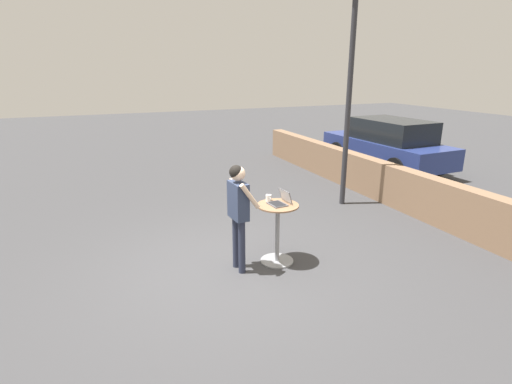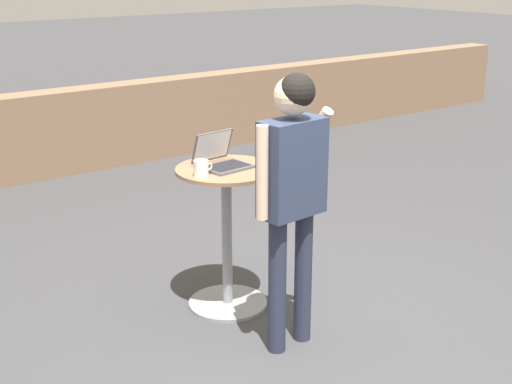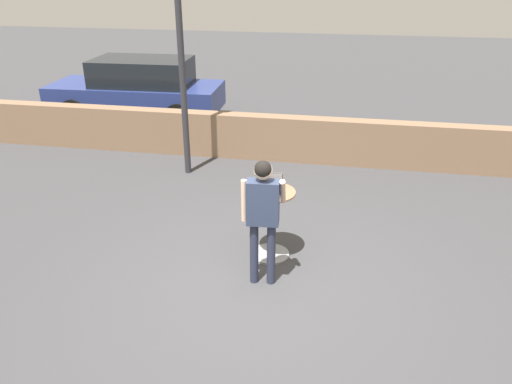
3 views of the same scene
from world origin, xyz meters
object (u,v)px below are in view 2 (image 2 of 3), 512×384
(laptop, at_px, (222,159))
(standing_person, at_px, (292,178))
(coffee_mug, at_px, (201,168))
(cafe_table, at_px, (227,228))

(laptop, height_order, standing_person, standing_person)
(coffee_mug, bearing_deg, laptop, 24.33)
(coffee_mug, height_order, standing_person, standing_person)
(cafe_table, distance_m, laptop, 0.47)
(coffee_mug, bearing_deg, cafe_table, 14.14)
(coffee_mug, bearing_deg, standing_person, -69.14)
(cafe_table, bearing_deg, coffee_mug, -165.86)
(coffee_mug, xyz_separation_m, standing_person, (0.24, -0.62, 0.04))
(coffee_mug, relative_size, standing_person, 0.08)
(laptop, xyz_separation_m, coffee_mug, (-0.22, -0.10, 0.00))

